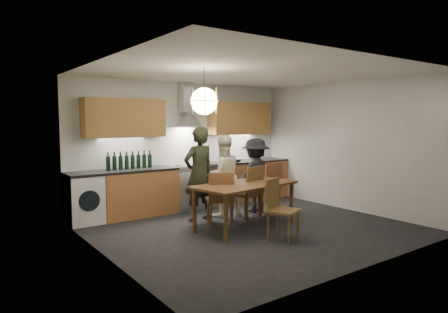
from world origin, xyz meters
TOP-DOWN VIEW (x-y plane):
  - ground at (0.00, 0.00)m, footprint 5.00×5.00m
  - room_shell at (0.00, 0.00)m, footprint 5.02×4.52m
  - counter_run at (0.02, 1.95)m, footprint 5.00×0.62m
  - range_stove at (0.00, 1.94)m, footprint 0.90×0.60m
  - wall_fixtures at (0.00, 2.07)m, footprint 4.30×0.54m
  - pendant_lamp at (-1.00, -0.10)m, footprint 0.43×0.43m
  - dining_table at (-0.07, 0.09)m, footprint 1.89×1.14m
  - chair_back_left at (-0.41, 0.32)m, footprint 0.57×0.57m
  - chair_back_mid at (0.27, 0.36)m, footprint 0.52×0.52m
  - chair_back_right at (0.95, 0.59)m, footprint 0.48×0.48m
  - chair_front at (-0.08, -0.73)m, footprint 0.54×0.54m
  - person_left at (-0.45, 0.93)m, footprint 0.65×0.45m
  - person_mid at (0.10, 0.97)m, footprint 0.86×0.74m
  - person_right at (0.85, 0.90)m, footprint 0.97×0.59m
  - mixing_bowl at (1.13, 1.92)m, footprint 0.31×0.31m
  - stock_pot at (1.60, 1.91)m, footprint 0.21×0.21m
  - wine_bottles at (-1.32, 2.01)m, footprint 0.91×0.08m

SIDE VIEW (x-z plane):
  - ground at x=0.00m, z-range 0.00..0.00m
  - range_stove at x=0.00m, z-range -0.02..0.90m
  - counter_run at x=0.02m, z-range 0.00..0.90m
  - chair_front at x=-0.08m, z-range 0.07..1.00m
  - chair_back_left at x=-0.41m, z-range 0.07..1.02m
  - chair_back_mid at x=0.27m, z-range 0.07..1.07m
  - chair_back_right at x=0.95m, z-range 0.07..1.08m
  - dining_table at x=-0.07m, z-range 0.29..1.04m
  - person_right at x=0.85m, z-range 0.00..1.46m
  - person_mid at x=0.10m, z-range 0.00..1.54m
  - person_left at x=-0.45m, z-range 0.00..1.71m
  - mixing_bowl at x=1.13m, z-range 0.90..0.97m
  - stock_pot at x=1.60m, z-range 0.90..1.03m
  - wine_bottles at x=-1.32m, z-range 0.90..1.23m
  - room_shell at x=0.00m, z-range 0.40..3.01m
  - wall_fixtures at x=0.00m, z-range 1.32..2.42m
  - pendant_lamp at x=-1.00m, z-range 1.75..2.45m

